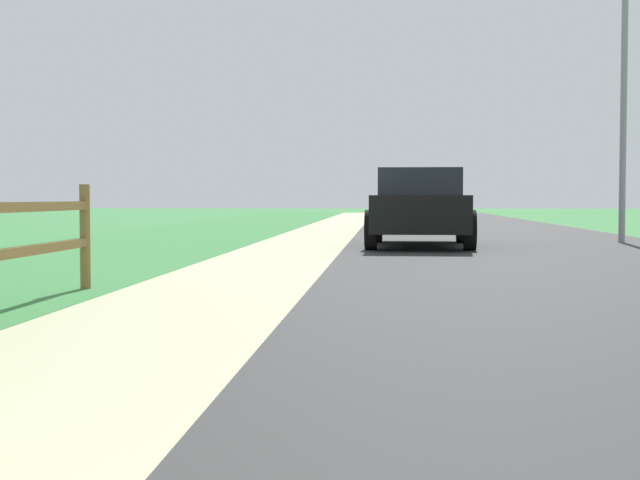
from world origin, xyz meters
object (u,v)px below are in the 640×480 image
(parked_suv_black, at_px, (420,207))
(parked_car_beige, at_px, (411,205))
(parked_car_silver, at_px, (420,203))
(street_lamp, at_px, (629,50))

(parked_suv_black, relative_size, parked_car_beige, 0.96)
(parked_car_beige, bearing_deg, parked_car_silver, 86.45)
(parked_car_beige, distance_m, parked_car_silver, 10.51)
(parked_car_silver, relative_size, street_lamp, 0.65)
(parked_car_silver, bearing_deg, parked_suv_black, -92.06)
(parked_suv_black, height_order, street_lamp, street_lamp)
(parked_suv_black, bearing_deg, street_lamp, 20.85)
(parked_car_beige, relative_size, street_lamp, 0.70)
(parked_car_beige, distance_m, street_lamp, 9.31)
(street_lamp, bearing_deg, parked_car_beige, 121.13)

